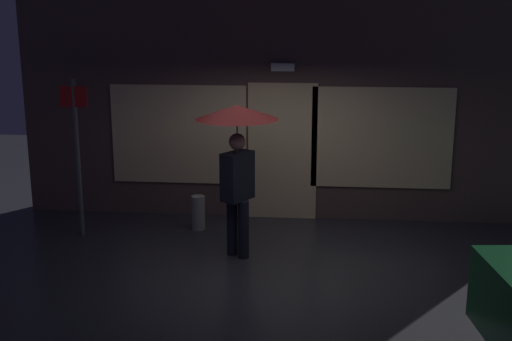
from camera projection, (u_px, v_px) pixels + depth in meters
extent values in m
plane|color=#2D2D33|center=(272.00, 267.00, 8.51)|extent=(18.00, 18.00, 0.00)
cube|color=brown|center=(284.00, 86.00, 10.29)|extent=(8.51, 0.30, 4.26)
cube|color=#F9D199|center=(282.00, 152.00, 10.36)|extent=(1.10, 0.04, 2.20)
cube|color=#F9D199|center=(179.00, 134.00, 10.46)|extent=(2.20, 0.04, 1.60)
cube|color=#F9D199|center=(382.00, 138.00, 10.16)|extent=(2.20, 0.04, 1.60)
cube|color=white|center=(283.00, 67.00, 9.97)|extent=(0.36, 0.16, 0.12)
cylinder|color=black|center=(243.00, 229.00, 8.76)|extent=(0.15, 0.15, 0.81)
cylinder|color=black|center=(232.00, 226.00, 8.88)|extent=(0.15, 0.15, 0.81)
cube|color=black|center=(237.00, 176.00, 8.65)|extent=(0.45, 0.52, 0.65)
cube|color=silver|center=(229.00, 177.00, 8.60)|extent=(0.09, 0.13, 0.52)
cube|color=#721966|center=(229.00, 179.00, 8.60)|extent=(0.05, 0.06, 0.42)
sphere|color=tan|center=(237.00, 142.00, 8.54)|extent=(0.22, 0.22, 0.22)
cylinder|color=slate|center=(237.00, 140.00, 8.54)|extent=(0.02, 0.02, 0.92)
cone|color=#4C0C0C|center=(237.00, 112.00, 8.45)|extent=(1.10, 1.10, 0.19)
cylinder|color=#595B60|center=(78.00, 159.00, 9.48)|extent=(0.07, 0.07, 2.34)
cube|color=red|center=(73.00, 97.00, 9.25)|extent=(0.40, 0.02, 0.30)
cylinder|color=#9E998E|center=(198.00, 213.00, 9.97)|extent=(0.21, 0.21, 0.53)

